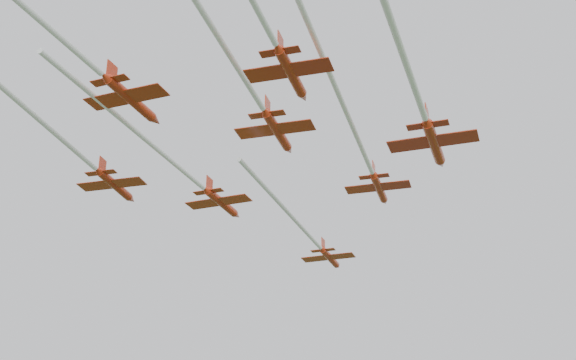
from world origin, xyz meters
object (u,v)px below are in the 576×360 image
(jet_lead, at_px, (312,239))
(jet_row3_left, at_px, (34,115))
(jet_row3_right, at_px, (408,68))
(jet_row2_left, at_px, (189,175))
(jet_row3_mid, at_px, (231,58))
(jet_row4_left, at_px, (29,10))
(jet_row2_right, at_px, (363,151))

(jet_lead, relative_size, jet_row3_left, 0.65)
(jet_row3_left, distance_m, jet_row3_right, 37.26)
(jet_row2_left, bearing_deg, jet_row3_left, -101.90)
(jet_row3_left, distance_m, jet_row3_mid, 20.93)
(jet_row3_right, bearing_deg, jet_lead, 117.45)
(jet_row4_left, bearing_deg, jet_row3_mid, 49.52)
(jet_row2_right, xyz_separation_m, jet_row3_mid, (-6.88, -24.06, -0.06))
(jet_row2_right, distance_m, jet_row3_right, 23.36)
(jet_row3_left, xyz_separation_m, jet_row3_mid, (20.54, 1.86, 3.53))
(jet_row2_left, relative_size, jet_row3_mid, 0.74)
(jet_lead, xyz_separation_m, jet_row4_left, (-7.37, -56.78, 2.35))
(jet_row2_left, height_order, jet_row3_left, jet_row2_left)
(jet_lead, bearing_deg, jet_row2_right, -57.12)
(jet_row3_right, bearing_deg, jet_row2_left, 147.67)
(jet_row2_left, bearing_deg, jet_row3_right, -29.56)
(jet_row2_right, distance_m, jet_row4_left, 42.85)
(jet_lead, relative_size, jet_row3_right, 0.65)
(jet_row2_right, bearing_deg, jet_row3_mid, -109.86)
(jet_row2_right, height_order, jet_row3_left, jet_row2_right)
(jet_lead, relative_size, jet_row3_mid, 0.69)
(jet_row2_left, xyz_separation_m, jet_row4_left, (2.07, -35.73, -0.01))
(jet_row3_right, bearing_deg, jet_row3_left, -173.92)
(jet_lead, height_order, jet_row3_right, jet_row3_right)
(jet_row3_mid, distance_m, jet_row3_right, 16.88)
(jet_row2_right, relative_size, jet_row3_right, 0.78)
(jet_row2_left, xyz_separation_m, jet_row3_right, (31.32, -18.85, -1.84))
(jet_row2_right, bearing_deg, jet_row3_right, -69.66)
(jet_row3_mid, height_order, jet_row3_right, jet_row3_mid)
(jet_lead, distance_m, jet_row3_mid, 43.29)
(jet_row3_mid, bearing_deg, jet_row4_left, -136.44)
(jet_row3_left, xyz_separation_m, jet_row3_right, (36.94, 4.78, 0.75))
(jet_row2_right, xyz_separation_m, jet_row3_left, (-27.42, -25.92, -3.59))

